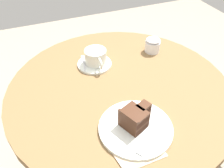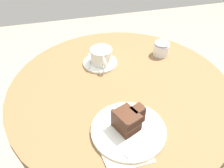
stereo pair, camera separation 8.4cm
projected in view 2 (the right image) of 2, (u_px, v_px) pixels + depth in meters
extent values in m
cylinder|color=brown|center=(121.00, 90.00, 0.90)|extent=(0.84, 0.84, 0.03)
cylinder|color=silver|center=(119.00, 146.00, 1.14)|extent=(0.07, 0.07, 0.69)
cylinder|color=silver|center=(100.00, 63.00, 1.00)|extent=(0.14, 0.14, 0.01)
cylinder|color=silver|center=(101.00, 56.00, 0.98)|extent=(0.09, 0.09, 0.06)
cylinder|color=beige|center=(101.00, 50.00, 0.96)|extent=(0.08, 0.08, 0.00)
torus|color=silver|center=(104.00, 63.00, 0.94)|extent=(0.05, 0.01, 0.05)
cube|color=silver|center=(90.00, 62.00, 1.00)|extent=(0.09, 0.02, 0.00)
ellipsoid|color=silver|center=(90.00, 55.00, 1.04)|extent=(0.02, 0.02, 0.00)
cylinder|color=silver|center=(128.00, 130.00, 0.73)|extent=(0.23, 0.23, 0.01)
cube|color=#381E14|center=(126.00, 125.00, 0.72)|extent=(0.09, 0.09, 0.02)
cube|color=#381E14|center=(136.00, 119.00, 0.74)|extent=(0.05, 0.05, 0.02)
cube|color=#422314|center=(126.00, 121.00, 0.71)|extent=(0.09, 0.09, 0.01)
cube|color=#422314|center=(136.00, 115.00, 0.73)|extent=(0.05, 0.05, 0.01)
cube|color=#381E14|center=(127.00, 118.00, 0.70)|extent=(0.09, 0.09, 0.02)
cube|color=#381E14|center=(136.00, 112.00, 0.72)|extent=(0.05, 0.05, 0.02)
cube|color=#422314|center=(127.00, 114.00, 0.69)|extent=(0.09, 0.09, 0.01)
cube|color=#422314|center=(137.00, 109.00, 0.71)|extent=(0.05, 0.05, 0.01)
cube|color=#422314|center=(119.00, 124.00, 0.70)|extent=(0.07, 0.04, 0.07)
cube|color=silver|center=(143.00, 138.00, 0.70)|extent=(0.06, 0.09, 0.00)
cube|color=silver|center=(130.00, 153.00, 0.66)|extent=(0.04, 0.04, 0.00)
cube|color=beige|center=(126.00, 148.00, 0.69)|extent=(0.13, 0.13, 0.00)
cube|color=beige|center=(121.00, 149.00, 0.68)|extent=(0.14, 0.14, 0.00)
cylinder|color=#9E9EA3|center=(206.00, 149.00, 1.29)|extent=(0.02, 0.02, 0.44)
cylinder|color=white|center=(161.00, 50.00, 1.04)|extent=(0.07, 0.07, 0.05)
ellipsoid|color=white|center=(162.00, 43.00, 1.02)|extent=(0.06, 0.06, 0.02)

